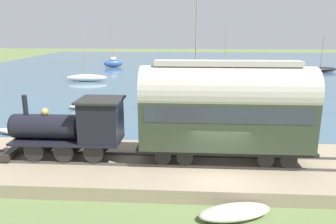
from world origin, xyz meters
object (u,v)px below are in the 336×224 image
at_px(steam_locomotive, 76,125).
at_px(sailboat_green, 224,74).
at_px(sailboat_white, 87,77).
at_px(rowboat_far_out, 80,106).
at_px(passenger_coach, 225,107).
at_px(rowboat_mid_harbor, 16,132).
at_px(sailboat_blue, 113,63).
at_px(sailboat_navy, 195,111).
at_px(rowboat_off_pier, 161,134).
at_px(rowboat_near_shore, 288,113).
at_px(sailboat_black, 320,69).
at_px(beached_dinghy, 235,212).

bearing_deg(steam_locomotive, sailboat_green, -17.73).
xyz_separation_m(sailboat_white, rowboat_far_out, (-14.91, -4.01, -0.26)).
distance_m(steam_locomotive, passenger_coach, 7.15).
bearing_deg(rowboat_mid_harbor, sailboat_blue, 16.07).
relative_size(sailboat_white, sailboat_navy, 0.85).
relative_size(rowboat_off_pier, rowboat_near_shore, 1.12).
xyz_separation_m(sailboat_white, sailboat_black, (11.66, -34.53, -0.07)).
xyz_separation_m(sailboat_green, sailboat_black, (6.37, -15.89, -0.01)).
relative_size(sailboat_black, beached_dinghy, 1.96).
relative_size(sailboat_blue, sailboat_black, 1.33).
relative_size(steam_locomotive, rowboat_mid_harbor, 1.91).
bearing_deg(sailboat_green, beached_dinghy, 169.82).
relative_size(sailboat_green, rowboat_near_shore, 3.46).
relative_size(sailboat_black, rowboat_near_shore, 2.89).
height_order(sailboat_navy, rowboat_far_out, sailboat_navy).
bearing_deg(sailboat_green, passenger_coach, 169.09).
height_order(sailboat_blue, rowboat_far_out, sailboat_blue).
bearing_deg(sailboat_green, rowboat_off_pier, 161.19).
distance_m(sailboat_blue, beached_dinghy, 50.08).
bearing_deg(beached_dinghy, steam_locomotive, 62.35).
xyz_separation_m(rowboat_off_pier, beached_dinghy, (-8.83, -3.51, -0.06)).
bearing_deg(sailboat_white, rowboat_far_out, -169.29).
xyz_separation_m(sailboat_white, rowboat_off_pier, (-22.56, -11.76, -0.22)).
xyz_separation_m(sailboat_green, beached_dinghy, (-36.67, 3.37, -0.22)).
height_order(rowboat_mid_harbor, rowboat_near_shore, rowboat_mid_harbor).
relative_size(rowboat_mid_harbor, rowboat_far_out, 1.40).
bearing_deg(sailboat_blue, rowboat_near_shore, -171.17).
bearing_deg(passenger_coach, sailboat_blue, 19.25).
height_order(passenger_coach, sailboat_white, sailboat_white).
relative_size(steam_locomotive, sailboat_blue, 0.74).
bearing_deg(rowboat_near_shore, sailboat_green, 61.99).
distance_m(sailboat_blue, rowboat_near_shore, 39.00).
xyz_separation_m(steam_locomotive, rowboat_mid_harbor, (5.17, 5.93, -2.10)).
distance_m(rowboat_mid_harbor, beached_dinghy, 15.83).
xyz_separation_m(sailboat_white, rowboat_mid_harbor, (-22.47, -2.19, -0.29)).
bearing_deg(rowboat_far_out, rowboat_off_pier, -172.53).
bearing_deg(rowboat_off_pier, sailboat_green, -25.47).
height_order(sailboat_green, sailboat_black, sailboat_green).
bearing_deg(sailboat_green, rowboat_near_shore, -177.30).
bearing_deg(beached_dinghy, sailboat_white, 25.95).
height_order(sailboat_black, rowboat_mid_harbor, sailboat_black).
relative_size(rowboat_off_pier, beached_dinghy, 0.76).
distance_m(passenger_coach, rowboat_mid_harbor, 14.33).
height_order(sailboat_white, rowboat_far_out, sailboat_white).
distance_m(rowboat_off_pier, rowboat_near_shore, 11.66).
height_order(steam_locomotive, sailboat_black, sailboat_black).
height_order(sailboat_green, sailboat_navy, sailboat_navy).
bearing_deg(rowboat_mid_harbor, sailboat_green, -18.04).
bearing_deg(rowboat_near_shore, sailboat_navy, 156.08).
relative_size(passenger_coach, rowboat_mid_harbor, 2.68).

